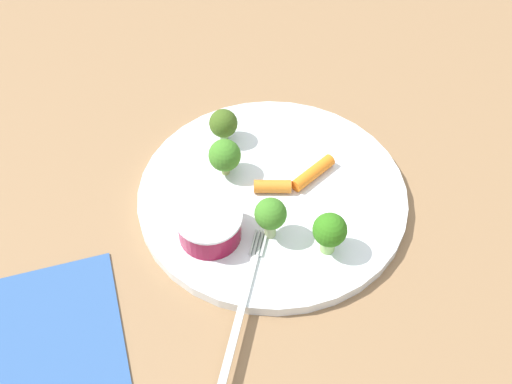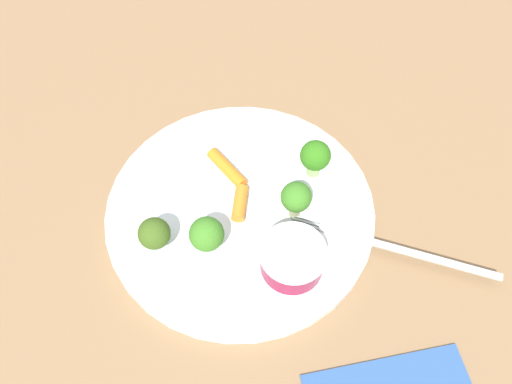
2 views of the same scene
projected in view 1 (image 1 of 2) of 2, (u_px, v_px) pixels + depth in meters
The scene contains 11 objects.
ground_plane at pixel (272, 198), 0.62m from camera, with size 2.40×2.40×0.00m, color olive.
plate at pixel (272, 195), 0.61m from camera, with size 0.27×0.27×0.01m, color white.
sauce_cup at pixel (210, 226), 0.56m from camera, with size 0.06×0.06×0.03m.
broccoli_floret_0 at pixel (225, 156), 0.60m from camera, with size 0.03×0.03×0.04m.
broccoli_floret_1 at pixel (271, 215), 0.55m from camera, with size 0.03×0.03×0.05m.
broccoli_floret_2 at pixel (224, 124), 0.64m from camera, with size 0.03×0.03×0.04m.
broccoli_floret_3 at pixel (331, 231), 0.54m from camera, with size 0.03×0.03×0.04m.
carrot_stick_0 at pixel (272, 187), 0.60m from camera, with size 0.01×0.01×0.04m, color orange.
carrot_stick_1 at pixel (313, 173), 0.61m from camera, with size 0.01×0.01×0.05m, color orange.
fork at pixel (238, 321), 0.51m from camera, with size 0.14×0.15×0.00m.
napkin at pixel (55, 333), 0.52m from camera, with size 0.14×0.11×0.00m, color #2F558F.
Camera 1 is at (0.32, -0.24, 0.47)m, focal length 43.12 mm.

